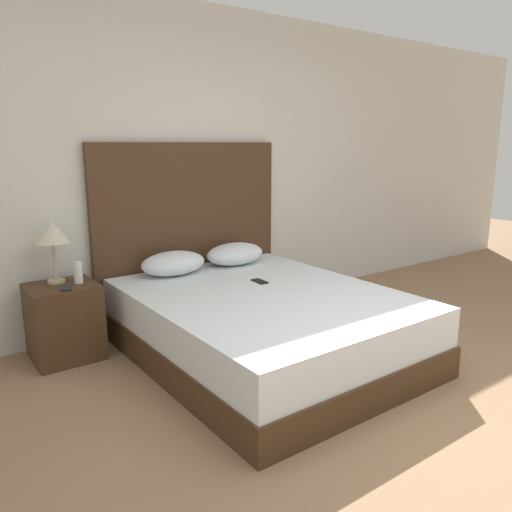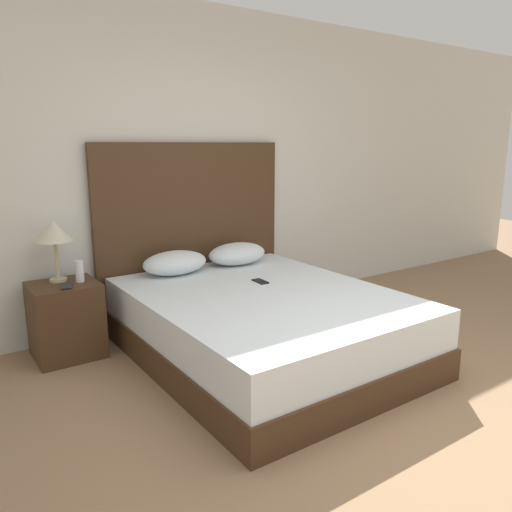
{
  "view_description": "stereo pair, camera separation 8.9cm",
  "coord_description": "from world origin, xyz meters",
  "px_view_note": "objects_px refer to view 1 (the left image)",
  "views": [
    {
      "loc": [
        -2.18,
        -1.28,
        1.54
      ],
      "look_at": [
        -0.09,
        1.58,
        0.74
      ],
      "focal_mm": 35.0,
      "sensor_mm": 36.0,
      "label": 1
    },
    {
      "loc": [
        -2.11,
        -1.33,
        1.54
      ],
      "look_at": [
        -0.09,
        1.58,
        0.74
      ],
      "focal_mm": 35.0,
      "sensor_mm": 36.0,
      "label": 2
    }
  ],
  "objects_px": {
    "bed": "(265,325)",
    "phone_on_bed": "(260,281)",
    "nightstand": "(65,322)",
    "phone_on_nightstand": "(66,288)",
    "table_lamp": "(52,234)"
  },
  "relations": [
    {
      "from": "bed",
      "to": "table_lamp",
      "type": "height_order",
      "value": "table_lamp"
    },
    {
      "from": "bed",
      "to": "table_lamp",
      "type": "bearing_deg",
      "value": 142.54
    },
    {
      "from": "phone_on_bed",
      "to": "nightstand",
      "type": "relative_size",
      "value": 0.28
    },
    {
      "from": "bed",
      "to": "phone_on_bed",
      "type": "relative_size",
      "value": 13.8
    },
    {
      "from": "bed",
      "to": "table_lamp",
      "type": "xyz_separation_m",
      "value": [
        -1.2,
        0.92,
        0.67
      ]
    },
    {
      "from": "phone_on_bed",
      "to": "phone_on_nightstand",
      "type": "relative_size",
      "value": 0.94
    },
    {
      "from": "phone_on_bed",
      "to": "table_lamp",
      "type": "height_order",
      "value": "table_lamp"
    },
    {
      "from": "phone_on_bed",
      "to": "phone_on_nightstand",
      "type": "height_order",
      "value": "phone_on_nightstand"
    },
    {
      "from": "phone_on_bed",
      "to": "phone_on_nightstand",
      "type": "distance_m",
      "value": 1.41
    },
    {
      "from": "phone_on_bed",
      "to": "table_lamp",
      "type": "distance_m",
      "value": 1.56
    },
    {
      "from": "bed",
      "to": "phone_on_bed",
      "type": "bearing_deg",
      "value": 60.87
    },
    {
      "from": "nightstand",
      "to": "phone_on_nightstand",
      "type": "xyz_separation_m",
      "value": [
        0.0,
        -0.11,
        0.28
      ]
    },
    {
      "from": "nightstand",
      "to": "phone_on_nightstand",
      "type": "relative_size",
      "value": 3.38
    },
    {
      "from": "phone_on_bed",
      "to": "table_lamp",
      "type": "xyz_separation_m",
      "value": [
        -1.34,
        0.68,
        0.42
      ]
    },
    {
      "from": "phone_on_bed",
      "to": "phone_on_nightstand",
      "type": "xyz_separation_m",
      "value": [
        -1.33,
        0.48,
        0.06
      ]
    }
  ]
}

